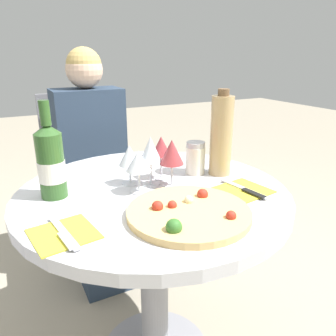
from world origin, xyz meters
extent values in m
cylinder|color=gray|center=(0.00, 0.00, 0.36)|extent=(0.10, 0.10, 0.67)
cylinder|color=silver|center=(0.00, 0.00, 0.71)|extent=(0.89, 0.89, 0.04)
cylinder|color=slate|center=(-0.02, 0.72, 0.01)|extent=(0.39, 0.39, 0.01)
cylinder|color=slate|center=(-0.02, 0.72, 0.22)|extent=(0.06, 0.06, 0.44)
cube|color=slate|center=(-0.02, 0.72, 0.45)|extent=(0.43, 0.43, 0.03)
cube|color=slate|center=(-0.02, 0.93, 0.71)|extent=(0.43, 0.02, 0.48)
cube|color=#28384C|center=(-0.02, 0.56, 0.23)|extent=(0.29, 0.32, 0.47)
cube|color=#28384C|center=(-0.02, 0.72, 0.73)|extent=(0.34, 0.20, 0.52)
sphere|color=#DBB293|center=(-0.02, 0.72, 1.08)|extent=(0.18, 0.18, 0.18)
sphere|color=tan|center=(-0.02, 0.72, 1.10)|extent=(0.17, 0.17, 0.17)
cylinder|color=#DBB26B|center=(0.01, -0.22, 0.74)|extent=(0.34, 0.34, 0.02)
sphere|color=#B22D1E|center=(0.08, -0.31, 0.75)|extent=(0.03, 0.03, 0.03)
sphere|color=#B22D1E|center=(-0.02, -0.18, 0.75)|extent=(0.03, 0.03, 0.03)
sphere|color=#336B28|center=(-0.08, -0.30, 0.76)|extent=(0.04, 0.04, 0.04)
sphere|color=beige|center=(0.03, -0.18, 0.75)|extent=(0.03, 0.03, 0.03)
sphere|color=#B22D1E|center=(-0.07, -0.17, 0.75)|extent=(0.03, 0.03, 0.03)
sphere|color=#B22D1E|center=(0.09, -0.16, 0.75)|extent=(0.03, 0.03, 0.03)
cylinder|color=#2D5623|center=(-0.30, 0.09, 0.83)|extent=(0.08, 0.08, 0.20)
cone|color=#2D5623|center=(-0.30, 0.09, 0.94)|extent=(0.08, 0.08, 0.03)
cylinder|color=#2D5623|center=(-0.30, 0.09, 0.99)|extent=(0.03, 0.03, 0.07)
cylinder|color=silver|center=(-0.30, 0.09, 0.81)|extent=(0.08, 0.08, 0.06)
cylinder|color=tan|center=(0.28, 0.02, 0.87)|extent=(0.08, 0.08, 0.29)
cylinder|color=brown|center=(0.28, 0.02, 1.03)|extent=(0.04, 0.04, 0.02)
cylinder|color=silver|center=(0.20, 0.06, 0.78)|extent=(0.07, 0.07, 0.10)
cylinder|color=#B2B2B7|center=(0.20, 0.06, 0.84)|extent=(0.07, 0.07, 0.02)
cylinder|color=silver|center=(-0.05, 0.00, 0.73)|extent=(0.06, 0.06, 0.00)
cylinder|color=silver|center=(-0.05, 0.00, 0.77)|extent=(0.01, 0.01, 0.07)
cone|color=silver|center=(-0.05, 0.00, 0.83)|extent=(0.08, 0.08, 0.07)
cylinder|color=silver|center=(0.01, 0.04, 0.73)|extent=(0.06, 0.06, 0.00)
cylinder|color=silver|center=(0.01, 0.04, 0.77)|extent=(0.01, 0.01, 0.08)
cone|color=silver|center=(0.01, 0.04, 0.85)|extent=(0.07, 0.07, 0.08)
cylinder|color=silver|center=(0.07, 0.00, 0.73)|extent=(0.06, 0.06, 0.00)
cylinder|color=silver|center=(0.07, 0.00, 0.77)|extent=(0.01, 0.01, 0.07)
cone|color=#9E383D|center=(0.07, 0.00, 0.85)|extent=(0.08, 0.08, 0.08)
cylinder|color=silver|center=(0.07, 0.08, 0.73)|extent=(0.06, 0.06, 0.00)
cylinder|color=silver|center=(0.07, 0.08, 0.77)|extent=(0.01, 0.01, 0.08)
cone|color=#9E383D|center=(0.07, 0.08, 0.85)|extent=(0.07, 0.07, 0.07)
cylinder|color=silver|center=(-0.05, 0.08, 0.73)|extent=(0.06, 0.06, 0.00)
cylinder|color=silver|center=(-0.05, 0.08, 0.76)|extent=(0.01, 0.01, 0.06)
cone|color=silver|center=(-0.05, 0.08, 0.83)|extent=(0.07, 0.07, 0.07)
cube|color=yellow|center=(-0.32, -0.16, 0.73)|extent=(0.17, 0.17, 0.00)
cube|color=silver|center=(-0.32, -0.16, 0.73)|extent=(0.05, 0.19, 0.00)
cube|color=silver|center=(-0.32, -0.21, 0.74)|extent=(0.03, 0.09, 0.00)
cube|color=yellow|center=(0.26, -0.15, 0.73)|extent=(0.17, 0.17, 0.00)
cube|color=silver|center=(0.26, -0.15, 0.73)|extent=(0.05, 0.19, 0.00)
cube|color=black|center=(0.26, -0.19, 0.74)|extent=(0.03, 0.09, 0.00)
camera|label=1|loc=(-0.41, -0.91, 1.15)|focal=35.00mm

